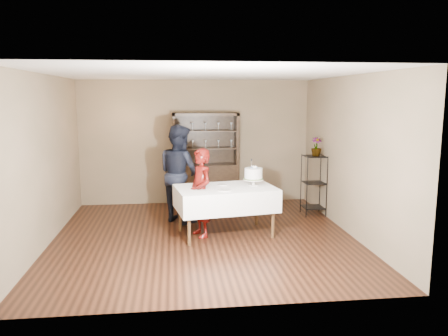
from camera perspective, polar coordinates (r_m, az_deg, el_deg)
The scene contains 14 objects.
floor at distance 7.45m, azimuth -2.61°, elevation -9.02°, with size 5.00×5.00×0.00m, color black.
ceiling at distance 7.08m, azimuth -2.77°, elevation 12.19°, with size 5.00×5.00×0.00m, color silver.
back_wall at distance 9.62m, azimuth -3.74°, elevation 3.37°, with size 5.00×0.02×2.70m, color brown.
wall_left at distance 7.40m, azimuth -22.37°, elevation 0.90°, with size 0.02×5.00×2.70m, color brown.
wall_right at distance 7.73m, azimuth 16.14°, elevation 1.56°, with size 0.02×5.00×2.70m, color brown.
china_hutch at distance 9.48m, azimuth -2.41°, elevation -0.89°, with size 1.40×0.48×2.00m.
plant_etagere at distance 8.87m, azimuth 11.64°, elevation -1.87°, with size 0.42×0.42×1.20m.
cake_table at distance 7.44m, azimuth 0.19°, elevation -3.98°, with size 1.79×1.26×0.83m.
woman at distance 7.34m, azimuth -3.05°, elevation -3.25°, with size 0.55×0.36×1.50m, color #3C0705.
man at distance 8.22m, azimuth -5.81°, elevation -0.71°, with size 0.89×0.70×1.84m, color black.
cake at distance 7.53m, azimuth 3.86°, elevation -0.86°, with size 0.35×0.35×0.47m.
plate_near at distance 7.13m, azimuth 0.04°, elevation -2.91°, with size 0.22×0.22×0.01m, color white.
plate_far at distance 7.55m, azimuth -0.25°, elevation -2.21°, with size 0.16×0.16×0.01m, color white.
potted_plant at distance 8.74m, azimuth 11.97°, elevation 2.73°, with size 0.21×0.21×0.37m, color #47642F.
Camera 1 is at (-0.49, -7.06, 2.34)m, focal length 35.00 mm.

